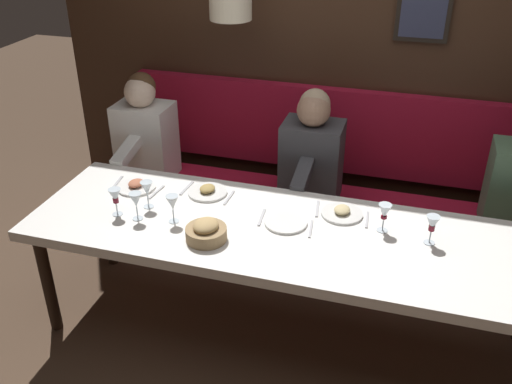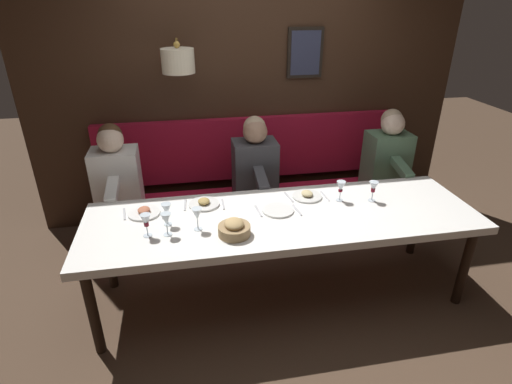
{
  "view_description": "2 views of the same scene",
  "coord_description": "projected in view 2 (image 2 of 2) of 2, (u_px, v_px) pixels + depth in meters",
  "views": [
    {
      "loc": [
        -2.53,
        -0.57,
        2.42
      ],
      "look_at": [
        0.05,
        0.19,
        0.92
      ],
      "focal_mm": 39.73,
      "sensor_mm": 36.0,
      "label": 1
    },
    {
      "loc": [
        -2.53,
        0.67,
        2.21
      ],
      "look_at": [
        0.05,
        0.19,
        0.92
      ],
      "focal_mm": 28.37,
      "sensor_mm": 36.0,
      "label": 2
    }
  ],
  "objects": [
    {
      "name": "bread_bowl",
      "position": [
        234.0,
        229.0,
        2.72
      ],
      "size": [
        0.22,
        0.22,
        0.12
      ],
      "color": "#9E7F56",
      "rests_on": "dining_table"
    },
    {
      "name": "wine_glass_5",
      "position": [
        166.0,
        220.0,
        2.69
      ],
      "size": [
        0.07,
        0.07,
        0.16
      ],
      "color": "silver",
      "rests_on": "dining_table"
    },
    {
      "name": "diner_near",
      "position": [
        255.0,
        162.0,
        3.73
      ],
      "size": [
        0.6,
        0.4,
        0.79
      ],
      "color": "#3D3D42",
      "rests_on": "banquette_bench"
    },
    {
      "name": "dining_table",
      "position": [
        283.0,
        221.0,
        3.02
      ],
      "size": [
        0.9,
        2.9,
        0.74
      ],
      "color": "white",
      "rests_on": "ground_plane"
    },
    {
      "name": "wine_glass_4",
      "position": [
        166.0,
        210.0,
        2.81
      ],
      "size": [
        0.07,
        0.07,
        0.16
      ],
      "color": "silver",
      "rests_on": "dining_table"
    },
    {
      "name": "wine_glass_3",
      "position": [
        373.0,
        187.0,
        3.14
      ],
      "size": [
        0.07,
        0.07,
        0.16
      ],
      "color": "silver",
      "rests_on": "dining_table"
    },
    {
      "name": "diner_middle",
      "position": [
        116.0,
        171.0,
        3.53
      ],
      "size": [
        0.6,
        0.4,
        0.79
      ],
      "color": "white",
      "rests_on": "banquette_bench"
    },
    {
      "name": "place_setting_3",
      "position": [
        307.0,
        195.0,
        3.24
      ],
      "size": [
        0.24,
        0.32,
        0.05
      ],
      "color": "silver",
      "rests_on": "dining_table"
    },
    {
      "name": "back_wall_panel",
      "position": [
        249.0,
        89.0,
        4.01
      ],
      "size": [
        0.59,
        4.3,
        2.9
      ],
      "color": "#382316",
      "rests_on": "ground_plane"
    },
    {
      "name": "place_setting_0",
      "position": [
        278.0,
        210.0,
        3.04
      ],
      "size": [
        0.24,
        0.32,
        0.01
      ],
      "color": "white",
      "rests_on": "dining_table"
    },
    {
      "name": "diner_nearest",
      "position": [
        388.0,
        153.0,
        3.94
      ],
      "size": [
        0.6,
        0.4,
        0.79
      ],
      "color": "#567A5B",
      "rests_on": "banquette_bench"
    },
    {
      "name": "place_setting_2",
      "position": [
        144.0,
        212.0,
        2.99
      ],
      "size": [
        0.24,
        0.33,
        0.05
      ],
      "color": "white",
      "rests_on": "dining_table"
    },
    {
      "name": "wine_glass_1",
      "position": [
        197.0,
        215.0,
        2.75
      ],
      "size": [
        0.07,
        0.07,
        0.16
      ],
      "color": "silver",
      "rests_on": "dining_table"
    },
    {
      "name": "banquette_bench",
      "position": [
        260.0,
        217.0,
        4.0
      ],
      "size": [
        0.52,
        3.1,
        0.45
      ],
      "primitive_type": "cube",
      "color": "maroon",
      "rests_on": "ground_plane"
    },
    {
      "name": "wine_glass_2",
      "position": [
        146.0,
        221.0,
        2.68
      ],
      "size": [
        0.07,
        0.07,
        0.16
      ],
      "color": "silver",
      "rests_on": "dining_table"
    },
    {
      "name": "ground_plane",
      "position": [
        280.0,
        293.0,
        3.32
      ],
      "size": [
        12.0,
        12.0,
        0.0
      ],
      "primitive_type": "plane",
      "color": "#4C3828"
    },
    {
      "name": "wine_glass_0",
      "position": [
        341.0,
        187.0,
        3.15
      ],
      "size": [
        0.07,
        0.07,
        0.16
      ],
      "color": "silver",
      "rests_on": "dining_table"
    },
    {
      "name": "place_setting_1",
      "position": [
        204.0,
        203.0,
        3.12
      ],
      "size": [
        0.24,
        0.31,
        0.05
      ],
      "color": "silver",
      "rests_on": "dining_table"
    }
  ]
}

